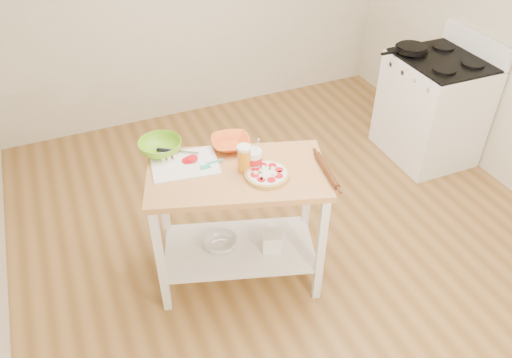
{
  "coord_description": "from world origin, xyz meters",
  "views": [
    {
      "loc": [
        -1.32,
        -2.32,
        2.7
      ],
      "look_at": [
        -0.39,
        -0.16,
        0.87
      ],
      "focal_mm": 35.0,
      "sensor_mm": 36.0,
      "label": 1
    }
  ],
  "objects": [
    {
      "name": "green_bowl",
      "position": [
        -0.85,
        0.29,
        0.94
      ],
      "size": [
        0.28,
        0.28,
        0.08
      ],
      "primitive_type": "imported",
      "rotation": [
        0.0,
        0.0,
        -0.02
      ],
      "color": "#6FB71C",
      "rests_on": "prep_island"
    },
    {
      "name": "knife",
      "position": [
        -0.78,
        0.26,
        0.92
      ],
      "size": [
        0.24,
        0.16,
        0.01
      ],
      "rotation": [
        0.0,
        0.0,
        -0.61
      ],
      "color": "silver",
      "rests_on": "cutting_board"
    },
    {
      "name": "beer_pint",
      "position": [
        -0.43,
        -0.08,
        0.99
      ],
      "size": [
        0.08,
        0.08,
        0.17
      ],
      "color": "orange",
      "rests_on": "prep_island"
    },
    {
      "name": "room_shell",
      "position": [
        0.0,
        0.0,
        1.35
      ],
      "size": [
        4.04,
        4.54,
        2.74
      ],
      "color": "olive",
      "rests_on": "ground"
    },
    {
      "name": "orange_bowl",
      "position": [
        -0.42,
        0.18,
        0.93
      ],
      "size": [
        0.29,
        0.29,
        0.06
      ],
      "primitive_type": "imported",
      "rotation": [
        0.0,
        0.0,
        -0.18
      ],
      "color": "orange",
      "rests_on": "prep_island"
    },
    {
      "name": "prep_island",
      "position": [
        -0.48,
        -0.08,
        0.64
      ],
      "size": [
        1.21,
        0.89,
        0.9
      ],
      "rotation": [
        0.0,
        0.0,
        -0.31
      ],
      "color": "tan",
      "rests_on": "ground"
    },
    {
      "name": "shelf_bin",
      "position": [
        -0.28,
        -0.17,
        0.32
      ],
      "size": [
        0.16,
        0.16,
        0.13
      ],
      "primitive_type": "cube",
      "rotation": [
        0.0,
        0.0,
        -0.31
      ],
      "color": "white",
      "rests_on": "prep_island"
    },
    {
      "name": "gas_stove",
      "position": [
        1.66,
        0.64,
        0.47
      ],
      "size": [
        0.68,
        0.79,
        1.11
      ],
      "rotation": [
        0.0,
        0.0,
        -0.02
      ],
      "color": "white",
      "rests_on": "ground"
    },
    {
      "name": "yogurt_tub",
      "position": [
        -0.37,
        -0.08,
        0.96
      ],
      "size": [
        0.1,
        0.1,
        0.22
      ],
      "color": "white",
      "rests_on": "prep_island"
    },
    {
      "name": "skillet",
      "position": [
        1.48,
        0.85,
        0.98
      ],
      "size": [
        0.44,
        0.28,
        0.03
      ],
      "rotation": [
        0.0,
        0.0,
        -0.01
      ],
      "color": "black",
      "rests_on": "gas_stove"
    },
    {
      "name": "rolling_pin",
      "position": [
        0.01,
        -0.31,
        0.92
      ],
      "size": [
        0.09,
        0.34,
        0.04
      ],
      "primitive_type": "cylinder",
      "rotation": [
        1.57,
        0.0,
        -0.16
      ],
      "color": "#582C14",
      "rests_on": "prep_island"
    },
    {
      "name": "cutting_board",
      "position": [
        -0.75,
        0.11,
        0.91
      ],
      "size": [
        0.44,
        0.36,
        0.04
      ],
      "rotation": [
        0.0,
        0.0,
        -0.15
      ],
      "color": "white",
      "rests_on": "prep_island"
    },
    {
      "name": "pizza",
      "position": [
        -0.33,
        -0.19,
        0.92
      ],
      "size": [
        0.27,
        0.27,
        0.04
      ],
      "rotation": [
        0.0,
        0.0,
        -0.34
      ],
      "color": "#D6B05B",
      "rests_on": "prep_island"
    },
    {
      "name": "shelf_glass_bowl",
      "position": [
        -0.59,
        -0.03,
        0.3
      ],
      "size": [
        0.24,
        0.24,
        0.07
      ],
      "primitive_type": "imported",
      "rotation": [
        0.0,
        0.0,
        -0.08
      ],
      "color": "silver",
      "rests_on": "prep_island"
    },
    {
      "name": "spatula",
      "position": [
        -0.61,
        0.03,
        0.92
      ],
      "size": [
        0.15,
        0.05,
        0.01
      ],
      "rotation": [
        0.0,
        0.0,
        0.01
      ],
      "color": "#2FB29D",
      "rests_on": "cutting_board"
    }
  ]
}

